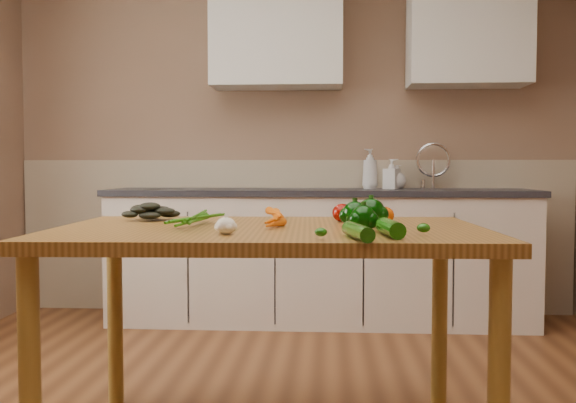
% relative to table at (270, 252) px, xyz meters
% --- Properties ---
extents(room, '(4.04, 5.04, 2.64)m').
position_rel_table_xyz_m(room, '(-0.05, -0.00, 0.51)').
color(room, brown).
rests_on(room, ground).
extents(counter_run, '(2.84, 0.64, 1.14)m').
position_rel_table_xyz_m(counter_run, '(0.17, 2.01, -0.28)').
color(counter_run, beige).
rests_on(counter_run, ground).
extents(upper_cabinets, '(2.15, 0.35, 0.70)m').
position_rel_table_xyz_m(upper_cabinets, '(0.47, 2.14, 1.21)').
color(upper_cabinets, silver).
rests_on(upper_cabinets, room).
extents(table, '(1.58, 1.04, 0.83)m').
position_rel_table_xyz_m(table, '(0.00, 0.00, 0.00)').
color(table, olive).
rests_on(table, ground).
extents(soap_bottle_a, '(0.15, 0.15, 0.27)m').
position_rel_table_xyz_m(soap_bottle_a, '(0.50, 2.11, 0.30)').
color(soap_bottle_a, silver).
rests_on(soap_bottle_a, counter_run).
extents(soap_bottle_b, '(0.13, 0.13, 0.21)m').
position_rel_table_xyz_m(soap_bottle_b, '(0.64, 2.10, 0.27)').
color(soap_bottle_b, silver).
rests_on(soap_bottle_b, counter_run).
extents(soap_bottle_c, '(0.14, 0.14, 0.16)m').
position_rel_table_xyz_m(soap_bottle_c, '(0.68, 2.13, 0.24)').
color(soap_bottle_c, silver).
rests_on(soap_bottle_c, counter_run).
extents(carrot_bunch, '(0.29, 0.23, 0.08)m').
position_rel_table_xyz_m(carrot_bunch, '(-0.08, 0.03, 0.13)').
color(carrot_bunch, '#DA5B05').
rests_on(carrot_bunch, table).
extents(leafy_greens, '(0.22, 0.20, 0.11)m').
position_rel_table_xyz_m(leafy_greens, '(-0.52, 0.27, 0.15)').
color(leafy_greens, black).
rests_on(leafy_greens, table).
extents(garlic_bulb, '(0.07, 0.07, 0.06)m').
position_rel_table_xyz_m(garlic_bulb, '(-0.12, -0.28, 0.12)').
color(garlic_bulb, white).
rests_on(garlic_bulb, table).
extents(pepper_a, '(0.09, 0.09, 0.09)m').
position_rel_table_xyz_m(pepper_a, '(0.31, 0.02, 0.14)').
color(pepper_a, black).
rests_on(pepper_a, table).
extents(pepper_b, '(0.10, 0.10, 0.10)m').
position_rel_table_xyz_m(pepper_b, '(0.37, 0.02, 0.14)').
color(pepper_b, black).
rests_on(pepper_b, table).
extents(pepper_c, '(0.09, 0.09, 0.09)m').
position_rel_table_xyz_m(pepper_c, '(0.33, -0.14, 0.14)').
color(pepper_c, black).
rests_on(pepper_c, table).
extents(tomato_a, '(0.08, 0.08, 0.07)m').
position_rel_table_xyz_m(tomato_a, '(0.27, 0.23, 0.13)').
color(tomato_a, '#7F0902').
rests_on(tomato_a, table).
extents(tomato_b, '(0.08, 0.08, 0.07)m').
position_rel_table_xyz_m(tomato_b, '(0.39, 0.19, 0.13)').
color(tomato_b, '#C84805').
rests_on(tomato_b, table).
extents(tomato_c, '(0.07, 0.07, 0.07)m').
position_rel_table_xyz_m(tomato_c, '(0.43, 0.16, 0.13)').
color(tomato_c, '#C84805').
rests_on(tomato_c, table).
extents(zucchini_a, '(0.08, 0.22, 0.05)m').
position_rel_table_xyz_m(zucchini_a, '(0.41, -0.30, 0.12)').
color(zucchini_a, '#114607').
rests_on(zucchini_a, table).
extents(zucchini_b, '(0.09, 0.23, 0.05)m').
position_rel_table_xyz_m(zucchini_b, '(0.30, -0.39, 0.12)').
color(zucchini_b, '#114607').
rests_on(zucchini_b, table).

